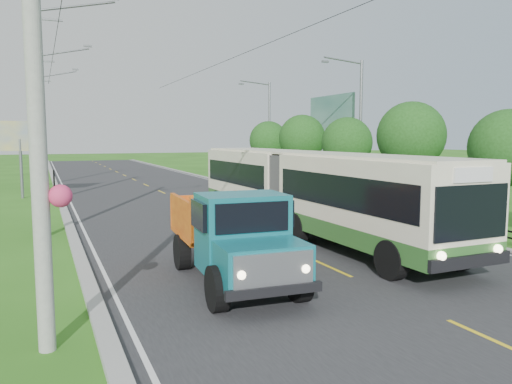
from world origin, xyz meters
TOP-DOWN VIEW (x-y plane):
  - ground at (0.00, 0.00)m, footprint 240.00×240.00m
  - road at (0.00, 20.00)m, footprint 14.00×120.00m
  - curb_left at (-7.20, 20.00)m, footprint 0.40×120.00m
  - curb_right at (7.15, 20.00)m, footprint 0.30×120.00m
  - edge_line_left at (-6.65, 20.00)m, footprint 0.12×120.00m
  - edge_line_right at (6.65, 20.00)m, footprint 0.12×120.00m
  - centre_dash at (0.00, 0.00)m, footprint 0.12×2.20m
  - railing_right at (8.00, 14.00)m, footprint 0.04×40.00m
  - pole_nearest at (-8.24, -3.00)m, footprint 3.51×0.44m
  - pole_near at (-8.26, 9.00)m, footprint 3.51×0.32m
  - pole_mid at (-8.26, 21.00)m, footprint 3.51×0.32m
  - pole_far at (-8.26, 33.00)m, footprint 3.51×0.32m
  - tree_second at (9.86, 2.14)m, footprint 3.18×3.26m
  - tree_third at (9.86, 8.14)m, footprint 3.60×3.62m
  - tree_fourth at (9.86, 14.14)m, footprint 3.24×3.31m
  - tree_fifth at (9.86, 20.14)m, footprint 3.48×3.52m
  - tree_back at (9.86, 26.14)m, footprint 3.30×3.36m
  - streetlight_mid at (10.64, 14.00)m, footprint 3.02×0.20m
  - streetlight_far at (10.64, 28.00)m, footprint 3.02×0.20m
  - planter_near at (8.60, 6.00)m, footprint 0.64×0.64m
  - planter_mid at (8.60, 14.00)m, footprint 0.64×0.64m
  - planter_far at (8.60, 22.00)m, footprint 0.64×0.64m
  - billboard_left at (-9.50, 24.00)m, footprint 3.00×0.20m
  - billboard_right at (12.30, 20.00)m, footprint 0.24×6.00m
  - bus at (2.10, 5.46)m, footprint 3.12×17.71m
  - dump_truck at (-3.39, -0.15)m, footprint 2.77×6.39m

SIDE VIEW (x-z plane):
  - ground at x=0.00m, z-range 0.00..0.00m
  - road at x=0.00m, z-range 0.00..0.02m
  - edge_line_left at x=-6.65m, z-range 0.02..0.02m
  - edge_line_right at x=6.65m, z-range 0.02..0.02m
  - centre_dash at x=0.00m, z-range 0.02..0.02m
  - curb_right at x=7.15m, z-range 0.00..0.10m
  - curb_left at x=-7.20m, z-range 0.00..0.15m
  - planter_near at x=8.60m, z-range -0.05..0.62m
  - planter_mid at x=8.60m, z-range -0.05..0.62m
  - planter_far at x=8.60m, z-range -0.05..0.62m
  - railing_right at x=8.00m, z-range 0.00..0.60m
  - dump_truck at x=-3.39m, z-range 0.17..2.80m
  - bus at x=2.10m, z-range 0.35..3.76m
  - tree_second at x=9.86m, z-range 0.87..6.17m
  - tree_fourth at x=9.86m, z-range 0.89..6.29m
  - tree_back at x=9.86m, z-range 0.90..6.40m
  - tree_fifth at x=9.86m, z-range 0.95..6.75m
  - billboard_left at x=-9.50m, z-range 1.27..6.47m
  - tree_third at x=9.86m, z-range 0.99..6.99m
  - streetlight_mid at x=10.64m, z-range 0.37..9.44m
  - streetlight_far at x=10.64m, z-range 0.37..9.44m
  - pole_nearest at x=-8.24m, z-range -0.06..9.94m
  - pole_near at x=-8.26m, z-range 0.09..10.09m
  - pole_mid at x=-8.26m, z-range 0.09..10.09m
  - pole_far at x=-8.26m, z-range 0.09..10.09m
  - billboard_right at x=12.30m, z-range 1.69..8.99m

